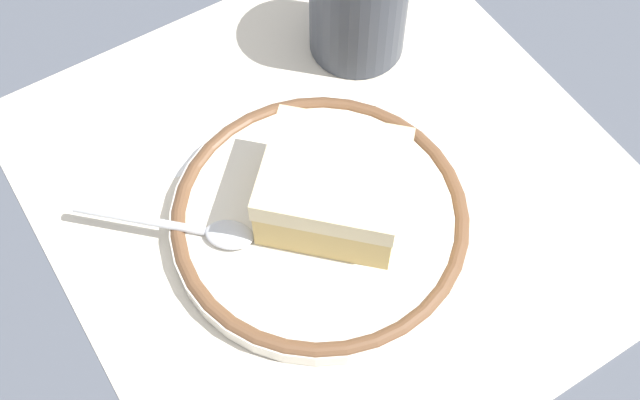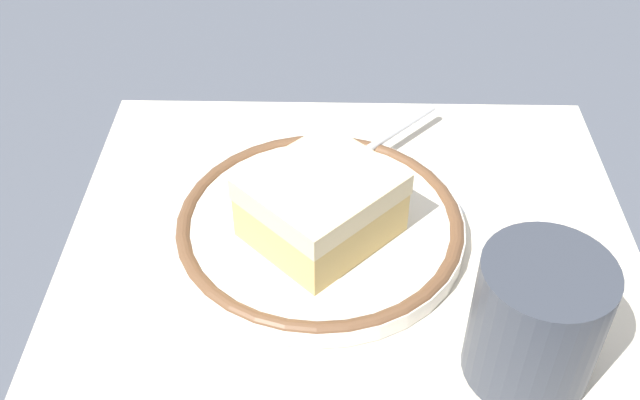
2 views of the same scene
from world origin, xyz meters
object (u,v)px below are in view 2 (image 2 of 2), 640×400
(plate, at_px, (320,226))
(cup, at_px, (534,328))
(cake_slice, at_px, (321,205))
(spoon, at_px, (363,151))
(napkin, at_px, (505,178))

(plate, distance_m, cup, 0.18)
(cake_slice, height_order, spoon, cake_slice)
(cup, height_order, napkin, cup)
(cake_slice, xyz_separation_m, cup, (0.13, -0.10, -0.00))
(plate, bearing_deg, spoon, 67.14)
(cake_slice, bearing_deg, napkin, 28.47)
(spoon, bearing_deg, cake_slice, -109.59)
(napkin, bearing_deg, spoon, 174.45)
(cup, bearing_deg, napkin, 84.31)
(napkin, bearing_deg, plate, -155.32)
(plate, relative_size, napkin, 1.89)
(cake_slice, height_order, napkin, cake_slice)
(cup, distance_m, napkin, 0.19)
(plate, bearing_deg, cup, -42.07)
(plate, xyz_separation_m, cake_slice, (0.00, -0.01, 0.03))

